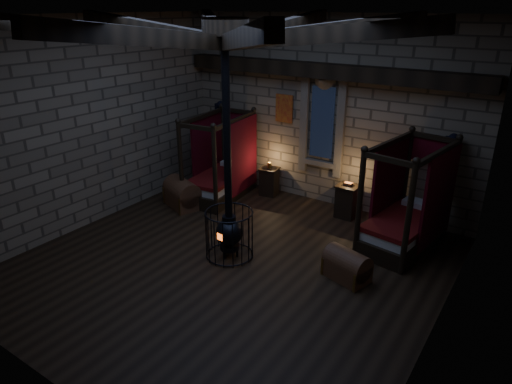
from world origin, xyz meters
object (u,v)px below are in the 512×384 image
Objects in this scene: bed_left at (222,177)px; trunk_right at (347,266)px; bed_right at (405,221)px; trunk_left at (182,194)px; stove at (229,228)px.

trunk_right is at bearing -29.39° from bed_left.
trunk_right is at bearing -95.33° from bed_right.
bed_left is 2.35× the size of trunk_right.
trunk_left is 1.25× the size of trunk_right.
stove is (1.91, -2.21, 0.09)m from bed_left.
bed_right is at bearing 33.57° from trunk_left.
bed_left is 1.09m from trunk_left.
bed_right is 2.44× the size of trunk_right.
stove is at bearing -6.52° from trunk_left.
trunk_right is (4.02, -1.70, -0.25)m from bed_left.
trunk_left is (-4.80, -1.04, -0.20)m from bed_right.
bed_right reaches higher than bed_left.
bed_left is at bearing -171.18° from bed_right.
trunk_left is 0.26× the size of stove.
trunk_right is at bearing 12.38° from trunk_left.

